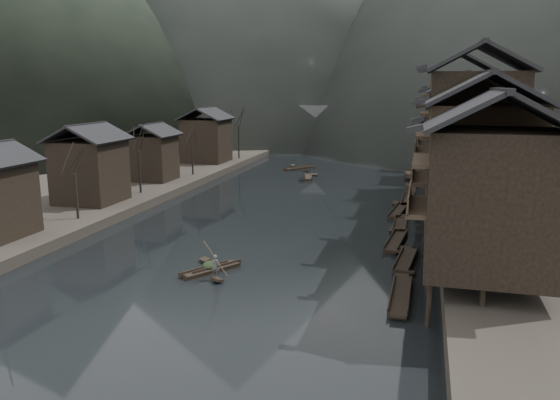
% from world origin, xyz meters
% --- Properties ---
extents(water, '(300.00, 300.00, 0.00)m').
position_xyz_m(water, '(0.00, 0.00, 0.00)').
color(water, black).
rests_on(water, ground).
extents(left_bank, '(40.00, 200.00, 1.20)m').
position_xyz_m(left_bank, '(-35.00, 40.00, 0.60)').
color(left_bank, '#2D2823').
rests_on(left_bank, ground).
extents(stilt_houses, '(9.00, 67.60, 17.02)m').
position_xyz_m(stilt_houses, '(17.28, 19.40, 9.18)').
color(stilt_houses, black).
rests_on(stilt_houses, ground).
extents(left_houses, '(8.10, 53.20, 8.73)m').
position_xyz_m(left_houses, '(-20.50, 20.12, 5.66)').
color(left_houses, black).
rests_on(left_houses, left_bank).
extents(bare_trees, '(3.88, 60.19, 7.75)m').
position_xyz_m(bare_trees, '(-17.00, 19.68, 6.37)').
color(bare_trees, black).
rests_on(bare_trees, left_bank).
extents(moored_sampans, '(3.26, 66.66, 0.47)m').
position_xyz_m(moored_sampans, '(12.00, 23.91, 0.20)').
color(moored_sampans, black).
rests_on(moored_sampans, water).
extents(midriver_boats, '(14.29, 39.42, 0.45)m').
position_xyz_m(midriver_boats, '(-1.69, 52.54, 0.20)').
color(midriver_boats, black).
rests_on(midriver_boats, water).
extents(stone_bridge, '(40.00, 6.00, 9.00)m').
position_xyz_m(stone_bridge, '(-0.00, 72.00, 5.11)').
color(stone_bridge, '#4C4C4F').
rests_on(stone_bridge, ground).
extents(hero_sampan, '(3.44, 4.65, 0.44)m').
position_xyz_m(hero_sampan, '(-0.90, -5.10, 0.20)').
color(hero_sampan, black).
rests_on(hero_sampan, water).
extents(cargo_heap, '(1.10, 1.44, 0.66)m').
position_xyz_m(cargo_heap, '(-1.02, -4.90, 0.77)').
color(cargo_heap, black).
rests_on(cargo_heap, hero_sampan).
extents(boatman, '(0.64, 0.46, 1.63)m').
position_xyz_m(boatman, '(0.06, -6.56, 1.25)').
color(boatman, '#4F4E50').
rests_on(boatman, hero_sampan).
extents(bamboo_pole, '(0.89, 2.69, 3.67)m').
position_xyz_m(bamboo_pole, '(0.26, -6.56, 3.90)').
color(bamboo_pole, '#8C7A51').
rests_on(bamboo_pole, boatman).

